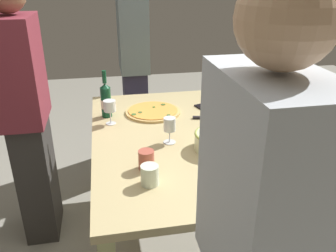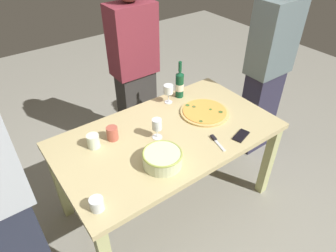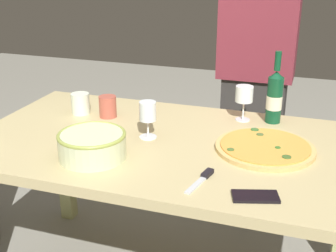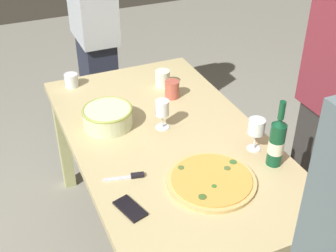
% 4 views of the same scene
% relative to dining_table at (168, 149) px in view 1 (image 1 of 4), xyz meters
% --- Properties ---
extents(ground_plane, '(8.00, 8.00, 0.00)m').
position_rel_dining_table_xyz_m(ground_plane, '(0.00, 0.00, -0.66)').
color(ground_plane, gray).
extents(dining_table, '(1.60, 0.90, 0.75)m').
position_rel_dining_table_xyz_m(dining_table, '(0.00, 0.00, 0.00)').
color(dining_table, tan).
rests_on(dining_table, ground).
extents(pizza, '(0.38, 0.38, 0.03)m').
position_rel_dining_table_xyz_m(pizza, '(0.38, 0.03, 0.10)').
color(pizza, '#DBB268').
rests_on(pizza, dining_table).
extents(serving_bowl, '(0.25, 0.25, 0.10)m').
position_rel_dining_table_xyz_m(serving_bowl, '(-0.22, -0.23, 0.15)').
color(serving_bowl, beige).
rests_on(serving_bowl, dining_table).
extents(wine_bottle, '(0.07, 0.07, 0.32)m').
position_rel_dining_table_xyz_m(wine_bottle, '(0.38, 0.35, 0.21)').
color(wine_bottle, '#10472A').
rests_on(wine_bottle, dining_table).
extents(wine_glass_near_pizza, '(0.08, 0.08, 0.16)m').
position_rel_dining_table_xyz_m(wine_glass_near_pizza, '(0.25, 0.33, 0.21)').
color(wine_glass_near_pizza, white).
rests_on(wine_glass_near_pizza, dining_table).
extents(wine_glass_by_bottle, '(0.07, 0.07, 0.15)m').
position_rel_dining_table_xyz_m(wine_glass_by_bottle, '(-0.09, 0.01, 0.20)').
color(wine_glass_by_bottle, white).
rests_on(wine_glass_by_bottle, dining_table).
extents(cup_amber, '(0.08, 0.08, 0.08)m').
position_rel_dining_table_xyz_m(cup_amber, '(-0.70, -0.31, 0.13)').
color(cup_amber, white).
rests_on(cup_amber, dining_table).
extents(cup_ceramic, '(0.08, 0.08, 0.10)m').
position_rel_dining_table_xyz_m(cup_ceramic, '(-0.49, 0.18, 0.14)').
color(cup_ceramic, silver).
rests_on(cup_ceramic, dining_table).
extents(cup_spare, '(0.08, 0.08, 0.10)m').
position_rel_dining_table_xyz_m(cup_spare, '(-0.35, 0.18, 0.14)').
color(cup_spare, '#B95745').
rests_on(cup_spare, dining_table).
extents(cell_phone, '(0.16, 0.11, 0.01)m').
position_rel_dining_table_xyz_m(cell_phone, '(0.40, -0.34, 0.10)').
color(cell_phone, black).
rests_on(cell_phone, dining_table).
extents(pizza_knife, '(0.06, 0.18, 0.02)m').
position_rel_dining_table_xyz_m(pizza_knife, '(0.21, -0.27, 0.10)').
color(pizza_knife, silver).
rests_on(pizza_knife, dining_table).
extents(person_host, '(0.40, 0.24, 1.73)m').
position_rel_dining_table_xyz_m(person_host, '(1.17, 0.08, 0.23)').
color(person_host, '#2B293E').
rests_on(person_host, ground).
extents(person_guest_right, '(0.40, 0.24, 1.67)m').
position_rel_dining_table_xyz_m(person_guest_right, '(0.23, 0.83, 0.19)').
color(person_guest_right, '#312E2C').
rests_on(person_guest_right, ground).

